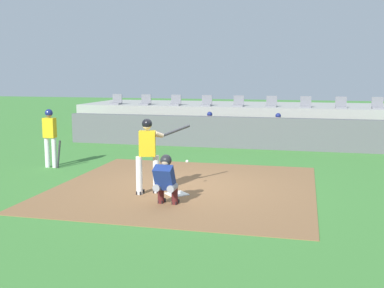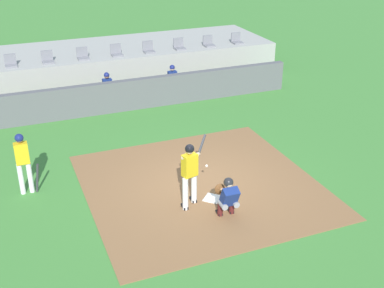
{
  "view_description": "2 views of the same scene",
  "coord_description": "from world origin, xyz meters",
  "px_view_note": "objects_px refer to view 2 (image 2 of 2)",
  "views": [
    {
      "loc": [
        2.88,
        -11.14,
        2.85
      ],
      "look_at": [
        0.0,
        0.7,
        1.0
      ],
      "focal_mm": 43.64,
      "sensor_mm": 36.0,
      "label": 1
    },
    {
      "loc": [
        -4.84,
        -11.26,
        7.15
      ],
      "look_at": [
        0.0,
        0.7,
        1.0
      ],
      "focal_mm": 46.42,
      "sensor_mm": 36.0,
      "label": 2
    }
  ],
  "objects_px": {
    "dugout_player_0": "(108,88)",
    "stadium_seat_3": "(83,56)",
    "home_plate": "(213,198)",
    "stadium_seat_5": "(149,49)",
    "catcher_crouched": "(228,196)",
    "stadium_seat_4": "(116,52)",
    "stadium_seat_8": "(237,40)",
    "stadium_seat_2": "(48,59)",
    "stadium_seat_7": "(209,43)",
    "stadium_seat_1": "(11,63)",
    "stadium_seat_6": "(179,46)",
    "batter_at_plate": "(190,171)",
    "on_deck_batter": "(23,160)",
    "dugout_player_1": "(173,80)"
  },
  "relations": [
    {
      "from": "dugout_player_0",
      "to": "stadium_seat_7",
      "type": "height_order",
      "value": "stadium_seat_7"
    },
    {
      "from": "home_plate",
      "to": "batter_at_plate",
      "type": "xyz_separation_m",
      "value": [
        -0.68,
        -0.05,
        1.01
      ]
    },
    {
      "from": "dugout_player_1",
      "to": "stadium_seat_8",
      "type": "relative_size",
      "value": 2.71
    },
    {
      "from": "stadium_seat_2",
      "to": "stadium_seat_3",
      "type": "relative_size",
      "value": 1.0
    },
    {
      "from": "home_plate",
      "to": "stadium_seat_1",
      "type": "xyz_separation_m",
      "value": [
        -4.33,
        10.18,
        1.51
      ]
    },
    {
      "from": "home_plate",
      "to": "stadium_seat_6",
      "type": "bearing_deg",
      "value": 74.16
    },
    {
      "from": "stadium_seat_3",
      "to": "stadium_seat_4",
      "type": "relative_size",
      "value": 1.0
    },
    {
      "from": "batter_at_plate",
      "to": "home_plate",
      "type": "bearing_deg",
      "value": 4.22
    },
    {
      "from": "batter_at_plate",
      "to": "stadium_seat_5",
      "type": "xyz_separation_m",
      "value": [
        2.12,
        10.23,
        0.5
      ]
    },
    {
      "from": "stadium_seat_2",
      "to": "home_plate",
      "type": "bearing_deg",
      "value": -74.16
    },
    {
      "from": "batter_at_plate",
      "to": "stadium_seat_2",
      "type": "distance_m",
      "value": 10.48
    },
    {
      "from": "stadium_seat_5",
      "to": "stadium_seat_8",
      "type": "xyz_separation_m",
      "value": [
        4.33,
        0.0,
        0.0
      ]
    },
    {
      "from": "stadium_seat_1",
      "to": "stadium_seat_5",
      "type": "distance_m",
      "value": 5.78
    },
    {
      "from": "batter_at_plate",
      "to": "dugout_player_0",
      "type": "xyz_separation_m",
      "value": [
        -0.23,
        8.19,
        -0.36
      ]
    },
    {
      "from": "on_deck_batter",
      "to": "dugout_player_0",
      "type": "distance_m",
      "value": 6.97
    },
    {
      "from": "batter_at_plate",
      "to": "stadium_seat_1",
      "type": "relative_size",
      "value": 3.76
    },
    {
      "from": "batter_at_plate",
      "to": "stadium_seat_5",
      "type": "bearing_deg",
      "value": 78.28
    },
    {
      "from": "dugout_player_0",
      "to": "stadium_seat_7",
      "type": "relative_size",
      "value": 2.71
    },
    {
      "from": "stadium_seat_3",
      "to": "stadium_seat_7",
      "type": "relative_size",
      "value": 1.0
    },
    {
      "from": "home_plate",
      "to": "stadium_seat_2",
      "type": "height_order",
      "value": "stadium_seat_2"
    },
    {
      "from": "stadium_seat_6",
      "to": "stadium_seat_7",
      "type": "xyz_separation_m",
      "value": [
        1.44,
        0.0,
        0.0
      ]
    },
    {
      "from": "dugout_player_1",
      "to": "stadium_seat_7",
      "type": "height_order",
      "value": "stadium_seat_7"
    },
    {
      "from": "stadium_seat_6",
      "to": "stadium_seat_8",
      "type": "height_order",
      "value": "same"
    },
    {
      "from": "home_plate",
      "to": "dugout_player_1",
      "type": "xyz_separation_m",
      "value": [
        1.85,
        8.14,
        0.65
      ]
    },
    {
      "from": "dugout_player_0",
      "to": "stadium_seat_3",
      "type": "relative_size",
      "value": 2.71
    },
    {
      "from": "stadium_seat_8",
      "to": "stadium_seat_1",
      "type": "bearing_deg",
      "value": 180.0
    },
    {
      "from": "catcher_crouched",
      "to": "stadium_seat_4",
      "type": "distance_m",
      "value": 11.11
    },
    {
      "from": "home_plate",
      "to": "dugout_player_0",
      "type": "distance_m",
      "value": 8.22
    },
    {
      "from": "dugout_player_1",
      "to": "stadium_seat_2",
      "type": "relative_size",
      "value": 2.71
    },
    {
      "from": "stadium_seat_6",
      "to": "stadium_seat_8",
      "type": "bearing_deg",
      "value": 0.0
    },
    {
      "from": "batter_at_plate",
      "to": "stadium_seat_5",
      "type": "relative_size",
      "value": 3.76
    },
    {
      "from": "on_deck_batter",
      "to": "dugout_player_1",
      "type": "bearing_deg",
      "value": 42.38
    },
    {
      "from": "home_plate",
      "to": "stadium_seat_3",
      "type": "height_order",
      "value": "stadium_seat_3"
    },
    {
      "from": "stadium_seat_6",
      "to": "stadium_seat_8",
      "type": "relative_size",
      "value": 1.0
    },
    {
      "from": "home_plate",
      "to": "stadium_seat_1",
      "type": "relative_size",
      "value": 0.92
    },
    {
      "from": "stadium_seat_7",
      "to": "stadium_seat_8",
      "type": "distance_m",
      "value": 1.44
    },
    {
      "from": "stadium_seat_5",
      "to": "home_plate",
      "type": "bearing_deg",
      "value": -98.08
    },
    {
      "from": "dugout_player_0",
      "to": "stadium_seat_7",
      "type": "bearing_deg",
      "value": 21.23
    },
    {
      "from": "stadium_seat_5",
      "to": "stadium_seat_7",
      "type": "height_order",
      "value": "same"
    },
    {
      "from": "home_plate",
      "to": "stadium_seat_4",
      "type": "relative_size",
      "value": 0.92
    },
    {
      "from": "dugout_player_1",
      "to": "stadium_seat_6",
      "type": "relative_size",
      "value": 2.71
    },
    {
      "from": "batter_at_plate",
      "to": "dugout_player_1",
      "type": "xyz_separation_m",
      "value": [
        2.53,
        8.19,
        -0.36
      ]
    },
    {
      "from": "stadium_seat_1",
      "to": "stadium_seat_2",
      "type": "xyz_separation_m",
      "value": [
        1.44,
        0.0,
        0.0
      ]
    },
    {
      "from": "stadium_seat_1",
      "to": "stadium_seat_4",
      "type": "bearing_deg",
      "value": 0.0
    },
    {
      "from": "catcher_crouched",
      "to": "stadium_seat_8",
      "type": "relative_size",
      "value": 3.94
    },
    {
      "from": "stadium_seat_3",
      "to": "stadium_seat_5",
      "type": "bearing_deg",
      "value": 0.0
    },
    {
      "from": "stadium_seat_5",
      "to": "dugout_player_1",
      "type": "bearing_deg",
      "value": -78.7
    },
    {
      "from": "stadium_seat_7",
      "to": "batter_at_plate",
      "type": "bearing_deg",
      "value": -116.1
    },
    {
      "from": "catcher_crouched",
      "to": "stadium_seat_2",
      "type": "distance_m",
      "value": 11.48
    },
    {
      "from": "home_plate",
      "to": "catcher_crouched",
      "type": "bearing_deg",
      "value": -89.98
    }
  ]
}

